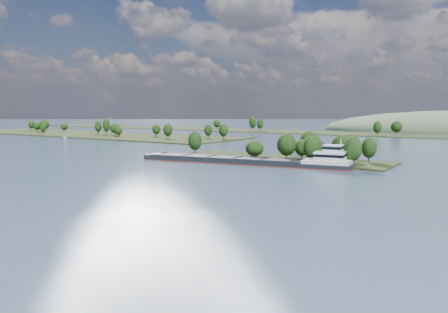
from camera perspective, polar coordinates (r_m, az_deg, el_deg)
The scene contains 6 objects.
ground at distance 149.94m, azimuth -3.12°, elevation -2.55°, with size 1800.00×1800.00×0.00m, color #35485D.
tree_island at distance 197.11m, azimuth 8.88°, elevation 0.66°, with size 100.00×31.32×13.28m.
left_bank at distance 410.14m, azimuth -17.06°, elevation 2.87°, with size 300.00×80.00×15.83m.
back_shoreline at distance 406.82m, azimuth 22.40°, elevation 2.63°, with size 900.00×60.00×15.47m.
cargo_barge at distance 181.87m, azimuth 4.25°, elevation -0.52°, with size 92.76×25.61×12.47m.
motorboat at distance 352.46m, azimuth -20.02°, elevation 2.32°, with size 2.31×6.14×2.37m, color silver.
Camera 1 is at (89.10, 1.59, 22.81)m, focal length 35.00 mm.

